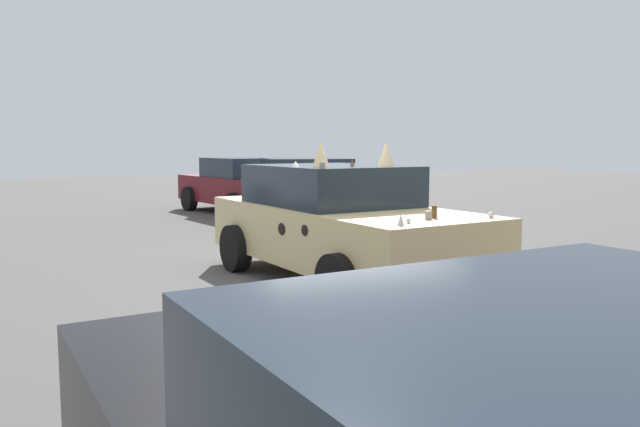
{
  "coord_description": "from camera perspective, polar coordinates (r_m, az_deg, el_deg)",
  "views": [
    {
      "loc": [
        -7.22,
        3.34,
        1.76
      ],
      "look_at": [
        0.0,
        0.3,
        0.9
      ],
      "focal_mm": 35.08,
      "sensor_mm": 36.0,
      "label": 1
    }
  ],
  "objects": [
    {
      "name": "ground_plane",
      "position": [
        8.14,
        1.96,
        -6.22
      ],
      "size": [
        60.0,
        60.0,
        0.0
      ],
      "primitive_type": "plane",
      "color": "#514F4C"
    },
    {
      "name": "art_car_decorated",
      "position": [
        8.07,
        1.73,
        -0.86
      ],
      "size": [
        4.52,
        2.47,
        1.81
      ],
      "rotation": [
        0.0,
        0.0,
        3.28
      ],
      "color": "#D8BC7F",
      "rests_on": "ground"
    },
    {
      "name": "parked_sedan_far_left",
      "position": [
        16.35,
        -7.21,
        2.57
      ],
      "size": [
        4.46,
        2.62,
        1.43
      ],
      "rotation": [
        0.0,
        0.0,
        0.22
      ],
      "color": "#5B1419",
      "rests_on": "ground"
    },
    {
      "name": "parked_sedan_row_back_center",
      "position": [
        13.24,
        -1.51,
        1.87
      ],
      "size": [
        4.33,
        2.66,
        1.49
      ],
      "rotation": [
        0.0,
        0.0,
        -0.2
      ],
      "color": "silver",
      "rests_on": "ground"
    }
  ]
}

